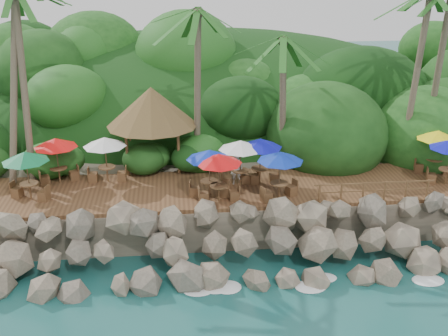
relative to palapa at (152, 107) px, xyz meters
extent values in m
plane|color=#19514F|center=(3.68, -9.64, -5.79)|extent=(140.00, 140.00, 0.00)
cube|color=gray|center=(3.68, 6.36, -4.74)|extent=(32.00, 25.20, 2.10)
ellipsoid|color=#143811|center=(3.68, 13.86, -5.79)|extent=(44.80, 28.00, 15.40)
cube|color=brown|center=(3.68, -3.64, -3.59)|extent=(26.00, 5.00, 0.20)
ellipsoid|color=white|center=(-5.32, -9.34, -5.76)|extent=(1.20, 0.80, 0.06)
ellipsoid|color=white|center=(-2.32, -9.34, -5.76)|extent=(1.20, 0.80, 0.06)
ellipsoid|color=white|center=(0.68, -9.34, -5.76)|extent=(1.20, 0.80, 0.06)
ellipsoid|color=white|center=(3.68, -9.34, -5.76)|extent=(1.20, 0.80, 0.06)
ellipsoid|color=white|center=(6.68, -9.34, -5.76)|extent=(1.20, 0.80, 0.06)
ellipsoid|color=white|center=(9.68, -9.34, -5.76)|extent=(1.20, 0.80, 0.06)
ellipsoid|color=white|center=(12.68, -9.34, -5.76)|extent=(1.20, 0.80, 0.06)
cylinder|color=brown|center=(-6.46, -1.02, 1.51)|extent=(0.40, 1.97, 9.93)
cylinder|color=brown|center=(-6.91, -0.97, 1.92)|extent=(1.46, 2.79, 10.61)
cylinder|color=brown|center=(2.56, -0.39, 0.89)|extent=(0.70, 0.76, 8.76)
ellipsoid|color=#23601E|center=(2.56, -0.39, 5.27)|extent=(6.00, 6.00, 2.40)
cylinder|color=brown|center=(7.23, -0.90, 0.20)|extent=(0.85, 1.12, 7.37)
ellipsoid|color=#23601E|center=(7.23, -0.90, 3.88)|extent=(6.00, 6.00, 2.40)
cylinder|color=brown|center=(14.65, -1.02, 1.33)|extent=(1.28, 1.25, 9.63)
cylinder|color=brown|center=(16.14, -0.54, 1.48)|extent=(0.53, 1.07, 9.94)
cylinder|color=brown|center=(-1.40, -1.40, -2.29)|extent=(0.16, 0.16, 2.40)
cylinder|color=brown|center=(1.40, -1.40, -2.29)|extent=(0.16, 0.16, 2.40)
cylinder|color=brown|center=(-1.40, 1.40, -2.29)|extent=(0.16, 0.16, 2.40)
cylinder|color=brown|center=(1.40, 1.40, -2.29)|extent=(0.16, 0.16, 2.40)
cone|color=brown|center=(0.00, 0.00, 0.01)|extent=(5.13, 5.13, 2.20)
cylinder|color=brown|center=(5.64, -3.18, -3.09)|extent=(0.09, 0.09, 0.81)
cylinder|color=brown|center=(5.64, -3.18, -2.67)|extent=(0.92, 0.92, 0.05)
cylinder|color=brown|center=(5.64, -3.18, -2.29)|extent=(0.05, 0.05, 2.40)
cone|color=#0C0FA2|center=(5.64, -3.18, -1.25)|extent=(2.29, 2.29, 0.49)
cube|color=brown|center=(4.88, -3.18, -3.24)|extent=(0.46, 0.46, 0.50)
cube|color=brown|center=(6.41, -3.19, -3.24)|extent=(0.46, 0.46, 0.50)
cylinder|color=brown|center=(-4.99, -2.04, -3.09)|extent=(0.09, 0.09, 0.81)
cylinder|color=brown|center=(-4.99, -2.04, -2.67)|extent=(0.92, 0.92, 0.05)
cylinder|color=brown|center=(-4.99, -2.04, -2.29)|extent=(0.05, 0.05, 2.40)
cone|color=red|center=(-4.99, -2.04, -1.25)|extent=(2.29, 2.29, 0.49)
cube|color=brown|center=(-5.70, -2.32, -3.24)|extent=(0.59, 0.59, 0.50)
cube|color=brown|center=(-4.28, -1.76, -3.24)|extent=(0.59, 0.59, 0.50)
cylinder|color=brown|center=(-2.46, -2.15, -3.09)|extent=(0.09, 0.09, 0.81)
cylinder|color=brown|center=(-2.46, -2.15, -2.67)|extent=(0.92, 0.92, 0.05)
cylinder|color=brown|center=(-2.46, -2.15, -2.29)|extent=(0.05, 0.05, 2.40)
cone|color=silver|center=(-2.46, -2.15, -1.25)|extent=(2.29, 2.29, 0.49)
cube|color=brown|center=(-3.22, -2.14, -3.24)|extent=(0.46, 0.46, 0.50)
cube|color=brown|center=(-1.70, -2.16, -3.24)|extent=(0.46, 0.46, 0.50)
cylinder|color=brown|center=(4.57, -3.36, -3.09)|extent=(0.09, 0.09, 0.81)
cylinder|color=brown|center=(4.57, -3.36, -2.67)|extent=(0.92, 0.92, 0.05)
cylinder|color=brown|center=(4.57, -3.36, -2.29)|extent=(0.05, 0.05, 2.40)
cone|color=white|center=(4.57, -3.36, -1.25)|extent=(2.29, 2.29, 0.49)
cube|color=brown|center=(3.81, -3.46, -3.24)|extent=(0.51, 0.51, 0.50)
cube|color=brown|center=(5.33, -3.26, -3.24)|extent=(0.51, 0.51, 0.50)
cylinder|color=brown|center=(3.27, -5.24, -3.09)|extent=(0.09, 0.09, 0.81)
cylinder|color=brown|center=(3.27, -5.24, -2.67)|extent=(0.92, 0.92, 0.05)
cylinder|color=brown|center=(3.27, -5.24, -2.29)|extent=(0.05, 0.05, 2.40)
cone|color=red|center=(3.27, -5.24, -1.25)|extent=(2.29, 2.29, 0.49)
cube|color=brown|center=(2.50, -5.26, -3.24)|extent=(0.47, 0.47, 0.50)
cube|color=brown|center=(4.03, -5.22, -3.24)|extent=(0.47, 0.47, 0.50)
cylinder|color=brown|center=(2.86, -4.63, -3.09)|extent=(0.09, 0.09, 0.81)
cylinder|color=brown|center=(2.86, -4.63, -2.67)|extent=(0.92, 0.92, 0.05)
cylinder|color=brown|center=(2.86, -4.63, -2.29)|extent=(0.05, 0.05, 2.40)
cone|color=#0D29B2|center=(2.86, -4.63, -1.25)|extent=(2.29, 2.29, 0.49)
cube|color=brown|center=(2.10, -4.53, -3.24)|extent=(0.51, 0.51, 0.50)
cube|color=brown|center=(3.61, -4.73, -3.24)|extent=(0.51, 0.51, 0.50)
cylinder|color=brown|center=(6.28, -5.24, -3.09)|extent=(0.09, 0.09, 0.81)
cylinder|color=brown|center=(6.28, -5.24, -2.67)|extent=(0.92, 0.92, 0.05)
cylinder|color=brown|center=(6.28, -5.24, -2.29)|extent=(0.05, 0.05, 2.40)
cone|color=#0C2BA6|center=(6.28, -5.24, -1.25)|extent=(2.29, 2.29, 0.49)
cube|color=brown|center=(5.59, -5.56, -3.24)|extent=(0.61, 0.61, 0.50)
cube|color=brown|center=(6.97, -4.92, -3.24)|extent=(0.61, 0.61, 0.50)
cylinder|color=brown|center=(-6.07, -4.01, -3.09)|extent=(0.09, 0.09, 0.81)
cylinder|color=brown|center=(-6.07, -4.01, -2.67)|extent=(0.92, 0.92, 0.05)
cylinder|color=brown|center=(-6.07, -4.01, -2.29)|extent=(0.05, 0.05, 2.40)
cone|color=#0B6838|center=(-6.07, -4.01, -1.25)|extent=(2.29, 2.29, 0.49)
cube|color=brown|center=(-6.78, -3.74, -3.24)|extent=(0.59, 0.59, 0.50)
cube|color=brown|center=(-5.36, -4.28, -3.24)|extent=(0.59, 0.59, 0.50)
cylinder|color=brown|center=(15.48, -4.35, -3.09)|extent=(0.09, 0.09, 0.81)
cylinder|color=brown|center=(15.48, -4.35, -2.67)|extent=(0.92, 0.92, 0.05)
cube|color=brown|center=(14.76, -4.11, -3.24)|extent=(0.58, 0.58, 0.50)
cylinder|color=brown|center=(15.48, -2.80, -3.09)|extent=(0.09, 0.09, 0.81)
cylinder|color=brown|center=(15.48, -2.80, -2.67)|extent=(0.92, 0.92, 0.05)
cylinder|color=brown|center=(15.48, -2.80, -2.29)|extent=(0.05, 0.05, 2.40)
cone|color=yellow|center=(15.48, -2.80, -1.25)|extent=(2.29, 2.29, 0.49)
cube|color=brown|center=(14.75, -2.60, -3.24)|extent=(0.57, 0.57, 0.50)
cube|color=brown|center=(16.22, -3.01, -3.24)|extent=(0.57, 0.57, 0.50)
cylinder|color=brown|center=(8.13, -5.99, -2.99)|extent=(0.10, 0.10, 1.00)
cylinder|color=brown|center=(9.23, -5.99, -2.99)|extent=(0.10, 0.10, 1.00)
cylinder|color=brown|center=(10.33, -5.99, -2.99)|extent=(0.10, 0.10, 1.00)
cylinder|color=brown|center=(11.43, -5.99, -2.99)|extent=(0.10, 0.10, 1.00)
cylinder|color=brown|center=(12.53, -5.99, -2.99)|extent=(0.10, 0.10, 1.00)
cylinder|color=brown|center=(13.63, -5.99, -2.99)|extent=(0.10, 0.10, 1.00)
cube|color=brown|center=(10.88, -5.99, -2.54)|extent=(6.10, 0.06, 0.06)
cube|color=brown|center=(10.88, -5.99, -2.94)|extent=(6.10, 0.06, 0.06)
imported|color=silver|center=(4.38, -3.26, -2.58)|extent=(0.71, 0.51, 1.82)
camera|label=1|loc=(1.06, -29.30, 7.88)|focal=43.11mm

